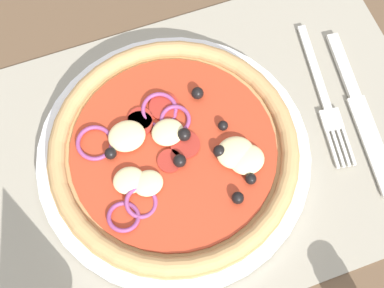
{
  "coord_description": "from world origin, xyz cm",
  "views": [
    {
      "loc": [
        7.93,
        19.58,
        53.74
      ],
      "look_at": [
        0.88,
        0.0,
        2.7
      ],
      "focal_mm": 49.76,
      "sensor_mm": 36.0,
      "label": 1
    }
  ],
  "objects_px": {
    "plate": "(173,154)",
    "pizza": "(173,148)",
    "fork": "(325,101)",
    "knife": "(361,112)"
  },
  "relations": [
    {
      "from": "pizza",
      "to": "knife",
      "type": "relative_size",
      "value": 1.3
    },
    {
      "from": "plate",
      "to": "fork",
      "type": "height_order",
      "value": "plate"
    },
    {
      "from": "pizza",
      "to": "fork",
      "type": "height_order",
      "value": "pizza"
    },
    {
      "from": "plate",
      "to": "pizza",
      "type": "height_order",
      "value": "pizza"
    },
    {
      "from": "fork",
      "to": "knife",
      "type": "xyz_separation_m",
      "value": [
        -0.03,
        0.03,
        0.0
      ]
    },
    {
      "from": "plate",
      "to": "knife",
      "type": "height_order",
      "value": "plate"
    },
    {
      "from": "knife",
      "to": "pizza",
      "type": "bearing_deg",
      "value": -88.57
    },
    {
      "from": "pizza",
      "to": "fork",
      "type": "xyz_separation_m",
      "value": [
        -0.18,
        -0.0,
        -0.02
      ]
    },
    {
      "from": "plate",
      "to": "pizza",
      "type": "bearing_deg",
      "value": 62.46
    },
    {
      "from": "pizza",
      "to": "fork",
      "type": "bearing_deg",
      "value": -178.62
    }
  ]
}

